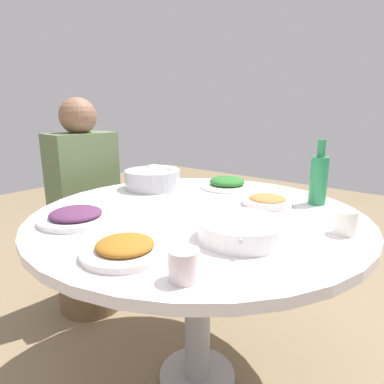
# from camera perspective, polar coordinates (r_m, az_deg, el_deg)

# --- Properties ---
(ground) EXTENTS (8.00, 8.00, 0.00)m
(ground) POSITION_cam_1_polar(r_m,az_deg,el_deg) (1.64, 0.89, -29.39)
(ground) COLOR #7D694E
(round_dining_table) EXTENTS (1.22, 1.22, 0.75)m
(round_dining_table) POSITION_cam_1_polar(r_m,az_deg,el_deg) (1.28, 1.00, -7.82)
(round_dining_table) COLOR #99999E
(round_dining_table) RESTS_ON ground
(rice_bowl) EXTENTS (0.26, 0.26, 0.10)m
(rice_bowl) POSITION_cam_1_polar(r_m,az_deg,el_deg) (1.61, -6.76, 2.28)
(rice_bowl) COLOR #B2B5BA
(rice_bowl) RESTS_ON round_dining_table
(soup_bowl) EXTENTS (0.26, 0.26, 0.06)m
(soup_bowl) POSITION_cam_1_polar(r_m,az_deg,el_deg) (0.99, 8.47, -6.47)
(soup_bowl) COLOR white
(soup_bowl) RESTS_ON round_dining_table
(dish_tofu_braise) EXTENTS (0.20, 0.20, 0.04)m
(dish_tofu_braise) POSITION_cam_1_polar(r_m,az_deg,el_deg) (1.36, 12.80, -1.44)
(dish_tofu_braise) COLOR silver
(dish_tofu_braise) RESTS_ON round_dining_table
(dish_greens) EXTENTS (0.25, 0.25, 0.06)m
(dish_greens) POSITION_cam_1_polar(r_m,az_deg,el_deg) (1.62, 6.03, 1.44)
(dish_greens) COLOR white
(dish_greens) RESTS_ON round_dining_table
(dish_eggplant) EXTENTS (0.25, 0.25, 0.05)m
(dish_eggplant) POSITION_cam_1_polar(r_m,az_deg,el_deg) (1.20, -19.29, -3.95)
(dish_eggplant) COLOR silver
(dish_eggplant) RESTS_ON round_dining_table
(dish_stirfry) EXTENTS (0.23, 0.23, 0.05)m
(dish_stirfry) POSITION_cam_1_polar(r_m,az_deg,el_deg) (0.90, -11.40, -9.43)
(dish_stirfry) COLOR silver
(dish_stirfry) RESTS_ON round_dining_table
(green_bottle) EXTENTS (0.07, 0.07, 0.26)m
(green_bottle) POSITION_cam_1_polar(r_m,az_deg,el_deg) (1.42, 20.92, 2.17)
(green_bottle) COLOR #298950
(green_bottle) RESTS_ON round_dining_table
(tea_cup_near) EXTENTS (0.07, 0.07, 0.07)m
(tea_cup_near) POSITION_cam_1_polar(r_m,az_deg,el_deg) (0.76, -1.42, -12.42)
(tea_cup_near) COLOR silver
(tea_cup_near) RESTS_ON round_dining_table
(tea_cup_far) EXTENTS (0.07, 0.07, 0.07)m
(tea_cup_far) POSITION_cam_1_polar(r_m,az_deg,el_deg) (1.12, 24.83, -4.74)
(tea_cup_far) COLOR white
(tea_cup_far) RESTS_ON round_dining_table
(stool_for_diner_left) EXTENTS (0.36, 0.36, 0.43)m
(stool_for_diner_left) POSITION_cam_1_polar(r_m,az_deg,el_deg) (2.07, -17.01, -12.85)
(stool_for_diner_left) COLOR brown
(stool_for_diner_left) RESTS_ON ground
(diner_left) EXTENTS (0.35, 0.36, 0.76)m
(diner_left) POSITION_cam_1_polar(r_m,az_deg,el_deg) (1.89, -18.16, 1.69)
(diner_left) COLOR #2D333D
(diner_left) RESTS_ON stool_for_diner_left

